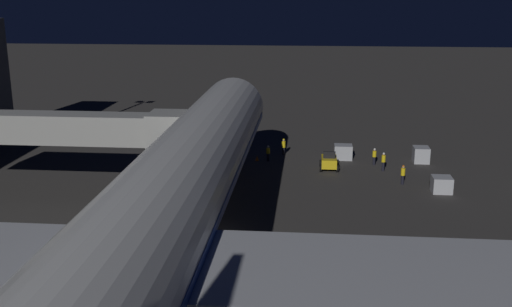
{
  "coord_description": "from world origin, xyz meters",
  "views": [
    {
      "loc": [
        -7.67,
        38.93,
        17.39
      ],
      "look_at": [
        -3.0,
        -12.13,
        3.5
      ],
      "focal_mm": 42.29,
      "sensor_mm": 36.0,
      "label": 1
    }
  ],
  "objects": [
    {
      "name": "jet_bridge",
      "position": [
        11.76,
        -9.37,
        6.05
      ],
      "size": [
        21.89,
        3.4,
        7.59
      ],
      "color": "#9E9E99",
      "rests_on": "ground_plane"
    },
    {
      "name": "pushback_tug",
      "position": [
        -9.68,
        -19.6,
        0.78
      ],
      "size": [
        1.86,
        2.56,
        1.95
      ],
      "color": "yellow",
      "rests_on": "ground_plane"
    },
    {
      "name": "airliner_at_gate",
      "position": [
        0.0,
        12.13,
        5.97
      ],
      "size": [
        48.66,
        70.76,
        19.19
      ],
      "color": "silver",
      "rests_on": "ground_plane"
    },
    {
      "name": "ground_crew_near_nose_gear",
      "position": [
        -3.36,
        -22.11,
        0.93
      ],
      "size": [
        0.4,
        0.4,
        1.69
      ],
      "color": "black",
      "rests_on": "ground_plane"
    },
    {
      "name": "baggage_container_far_row",
      "position": [
        -19.5,
        -13.38,
        0.71
      ],
      "size": [
        1.71,
        1.66,
        1.42
      ],
      "primitive_type": "cube",
      "color": "#B7BABF",
      "rests_on": "ground_plane"
    },
    {
      "name": "ground_crew_by_tug",
      "position": [
        -14.36,
        -21.62,
        0.98
      ],
      "size": [
        0.4,
        0.4,
        1.77
      ],
      "color": "black",
      "rests_on": "ground_plane"
    },
    {
      "name": "ground_crew_marshaller_fwd",
      "position": [
        -4.88,
        -24.89,
        0.98
      ],
      "size": [
        0.4,
        0.4,
        1.78
      ],
      "color": "black",
      "rests_on": "ground_plane"
    },
    {
      "name": "ground_crew_by_belt_loader",
      "position": [
        -16.36,
        -15.33,
        1.02
      ],
      "size": [
        0.4,
        0.4,
        1.85
      ],
      "color": "black",
      "rests_on": "ground_plane"
    },
    {
      "name": "traffic_cone_nose_starboard",
      "position": [
        2.2,
        -22.13,
        0.28
      ],
      "size": [
        0.36,
        0.36,
        0.55
      ],
      "primitive_type": "cone",
      "color": "orange",
      "rests_on": "ground_plane"
    },
    {
      "name": "traffic_cone_nose_port",
      "position": [
        -2.2,
        -22.13,
        0.28
      ],
      "size": [
        0.36,
        0.36,
        0.55
      ],
      "primitive_type": "cone",
      "color": "orange",
      "rests_on": "ground_plane"
    },
    {
      "name": "baggage_container_mid_row",
      "position": [
        -11.28,
        -23.59,
        0.77
      ],
      "size": [
        1.89,
        1.53,
        1.55
      ],
      "primitive_type": "cube",
      "color": "#B7BABF",
      "rests_on": "ground_plane"
    },
    {
      "name": "ground_plane",
      "position": [
        0.0,
        0.0,
        0.0
      ],
      "size": [
        320.0,
        320.0,
        0.0
      ],
      "primitive_type": "plane",
      "color": "#383533"
    },
    {
      "name": "baggage_container_near_belt",
      "position": [
        -19.33,
        -23.12,
        0.81
      ],
      "size": [
        1.59,
        1.79,
        1.63
      ],
      "primitive_type": "cube",
      "color": "#B7BABF",
      "rests_on": "ground_plane"
    },
    {
      "name": "ground_crew_under_port_wing",
      "position": [
        -15.05,
        -19.5,
        1.06
      ],
      "size": [
        0.4,
        0.4,
        1.91
      ],
      "color": "black",
      "rests_on": "ground_plane"
    }
  ]
}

